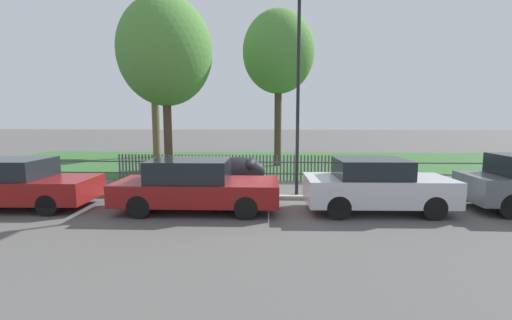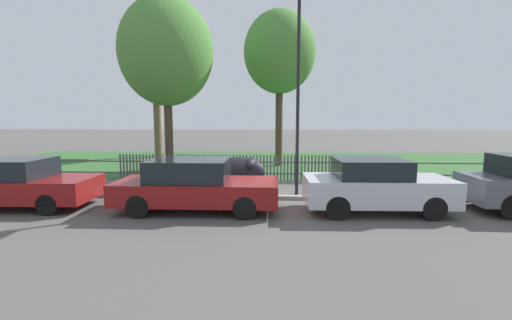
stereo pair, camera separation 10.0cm
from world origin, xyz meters
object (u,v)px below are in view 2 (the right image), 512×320
at_px(parked_car_navy_estate, 375,185).
at_px(street_lamp, 299,71).
at_px(parked_car_silver_hatchback, 16,183).
at_px(tree_nearest_kerb, 156,70).
at_px(tree_behind_motorcycle, 166,52).
at_px(tree_mid_park, 280,53).
at_px(covered_motorcycle, 241,171).
at_px(parked_car_black_saloon, 195,185).

xyz_separation_m(parked_car_navy_estate, street_lamp, (-1.94, 1.93, 3.23)).
relative_size(parked_car_silver_hatchback, tree_nearest_kerb, 0.57).
relative_size(tree_behind_motorcycle, tree_mid_park, 0.97).
height_order(tree_nearest_kerb, tree_behind_motorcycle, tree_behind_motorcycle).
height_order(parked_car_navy_estate, tree_mid_park, tree_mid_park).
bearing_deg(covered_motorcycle, parked_car_silver_hatchback, -153.37).
relative_size(tree_mid_park, street_lamp, 1.23).
distance_m(parked_car_silver_hatchback, parked_car_navy_estate, 9.92).
height_order(covered_motorcycle, tree_nearest_kerb, tree_nearest_kerb).
height_order(parked_car_navy_estate, tree_behind_motorcycle, tree_behind_motorcycle).
distance_m(parked_car_navy_estate, tree_mid_park, 10.40).
xyz_separation_m(covered_motorcycle, tree_behind_motorcycle, (-3.57, 3.62, 4.61)).
xyz_separation_m(covered_motorcycle, tree_nearest_kerb, (-6.26, 10.05, 4.74)).
bearing_deg(parked_car_silver_hatchback, tree_mid_park, 47.65).
distance_m(parked_car_navy_estate, covered_motorcycle, 4.47).
height_order(parked_car_silver_hatchback, street_lamp, street_lamp).
height_order(parked_car_black_saloon, street_lamp, street_lamp).
height_order(covered_motorcycle, tree_mid_park, tree_mid_park).
xyz_separation_m(tree_nearest_kerb, tree_mid_park, (7.64, -3.62, 0.31)).
height_order(parked_car_navy_estate, street_lamp, street_lamp).
bearing_deg(tree_nearest_kerb, tree_behind_motorcycle, -67.28).
xyz_separation_m(parked_car_black_saloon, tree_behind_motorcycle, (-2.55, 6.04, 4.63)).
relative_size(parked_car_silver_hatchback, tree_mid_park, 0.54).
bearing_deg(tree_behind_motorcycle, tree_nearest_kerb, 112.72).
bearing_deg(tree_mid_park, tree_nearest_kerb, 154.66).
bearing_deg(street_lamp, parked_car_silver_hatchback, -166.27).
xyz_separation_m(tree_mid_park, street_lamp, (0.49, -6.83, -1.81)).
bearing_deg(parked_car_black_saloon, street_lamp, 34.60).
height_order(parked_car_black_saloon, tree_nearest_kerb, tree_nearest_kerb).
distance_m(parked_car_silver_hatchback, tree_behind_motorcycle, 7.98).
relative_size(parked_car_black_saloon, street_lamp, 0.68).
bearing_deg(covered_motorcycle, street_lamp, -6.58).
bearing_deg(parked_car_navy_estate, covered_motorcycle, 147.23).
xyz_separation_m(tree_behind_motorcycle, street_lamp, (5.44, -4.02, -1.38)).
height_order(parked_car_navy_estate, tree_nearest_kerb, tree_nearest_kerb).
relative_size(parked_car_silver_hatchback, parked_car_black_saloon, 0.98).
relative_size(parked_car_silver_hatchback, tree_behind_motorcycle, 0.55).
height_order(parked_car_black_saloon, tree_mid_park, tree_mid_park).
height_order(covered_motorcycle, tree_behind_motorcycle, tree_behind_motorcycle).
relative_size(tree_nearest_kerb, street_lamp, 1.17).
bearing_deg(parked_car_black_saloon, tree_behind_motorcycle, 112.47).
distance_m(tree_nearest_kerb, tree_mid_park, 8.46).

